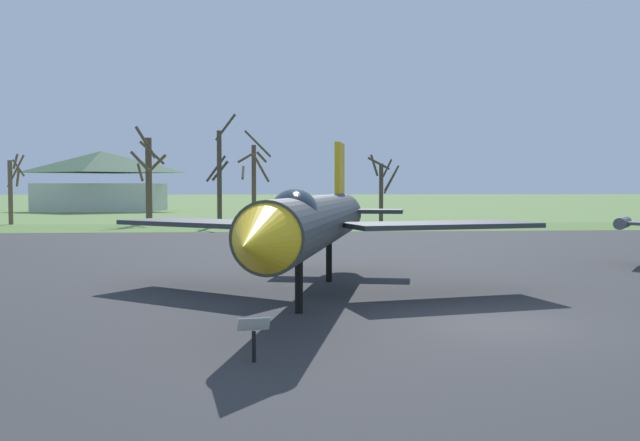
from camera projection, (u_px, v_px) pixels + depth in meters
name	position (u px, v px, depth m)	size (l,w,h in m)	color
ground_plane	(496.00, 326.00, 17.25)	(600.00, 600.00, 0.00)	#607F42
asphalt_apron	(397.00, 265.00, 30.57)	(98.13, 44.57, 0.05)	#333335
grass_verge_strip	(336.00, 227.00, 58.74)	(158.13, 12.00, 0.06)	#547436
jet_fighter_front_left	(314.00, 221.00, 21.30)	(13.99, 16.92, 5.21)	#33383D
info_placard_front_left	(254.00, 333.00, 13.51)	(0.67, 0.36, 0.94)	black
bare_tree_far_left	(12.00, 187.00, 63.15)	(1.85, 2.23, 6.46)	brown
bare_tree_left_of_center	(148.00, 175.00, 64.69)	(3.30, 3.33, 9.02)	brown
bare_tree_center	(220.00, 173.00, 62.31)	(2.82, 1.77, 10.02)	#42382D
bare_tree_right_of_center	(254.00, 177.00, 63.63)	(3.14, 3.16, 8.50)	brown
bare_tree_far_right	(382.00, 186.00, 64.51)	(3.00, 3.01, 6.45)	#42382D
visitor_building	(101.00, 181.00, 99.54)	(18.08, 12.57, 8.55)	beige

